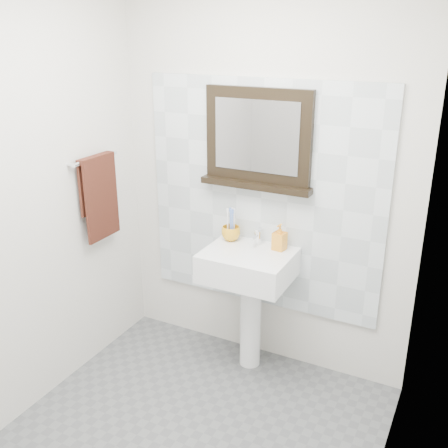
# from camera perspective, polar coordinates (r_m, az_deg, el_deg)

# --- Properties ---
(back_wall) EXTENTS (2.00, 0.01, 2.50)m
(back_wall) POSITION_cam_1_polar(r_m,az_deg,el_deg) (3.36, 4.27, 4.54)
(back_wall) COLOR silver
(back_wall) RESTS_ON ground
(left_wall) EXTENTS (0.01, 2.20, 2.50)m
(left_wall) POSITION_cam_1_polar(r_m,az_deg,el_deg) (3.07, -21.80, 1.51)
(left_wall) COLOR silver
(left_wall) RESTS_ON ground
(right_wall) EXTENTS (0.01, 2.20, 2.50)m
(right_wall) POSITION_cam_1_polar(r_m,az_deg,el_deg) (2.12, 17.75, -6.48)
(right_wall) COLOR silver
(right_wall) RESTS_ON ground
(splashback) EXTENTS (1.60, 0.02, 1.50)m
(splashback) POSITION_cam_1_polar(r_m,az_deg,el_deg) (3.38, 4.14, 2.86)
(splashback) COLOR silver
(splashback) RESTS_ON back_wall
(pedestal_sink) EXTENTS (0.55, 0.44, 0.96)m
(pedestal_sink) POSITION_cam_1_polar(r_m,az_deg,el_deg) (3.37, 2.68, -5.85)
(pedestal_sink) COLOR white
(pedestal_sink) RESTS_ON ground
(toothbrush_cup) EXTENTS (0.13, 0.13, 0.10)m
(toothbrush_cup) POSITION_cam_1_polar(r_m,az_deg,el_deg) (3.44, 0.75, -1.02)
(toothbrush_cup) COLOR gold
(toothbrush_cup) RESTS_ON pedestal_sink
(toothbrushes) EXTENTS (0.05, 0.04, 0.21)m
(toothbrushes) POSITION_cam_1_polar(r_m,az_deg,el_deg) (3.42, 0.80, 0.14)
(toothbrushes) COLOR white
(toothbrushes) RESTS_ON toothbrush_cup
(soap_dispenser) EXTENTS (0.09, 0.09, 0.17)m
(soap_dispenser) POSITION_cam_1_polar(r_m,az_deg,el_deg) (3.30, 6.08, -1.42)
(soap_dispenser) COLOR orange
(soap_dispenser) RESTS_ON pedestal_sink
(framed_mirror) EXTENTS (0.73, 0.11, 0.62)m
(framed_mirror) POSITION_cam_1_polar(r_m,az_deg,el_deg) (3.27, 3.70, 9.00)
(framed_mirror) COLOR black
(framed_mirror) RESTS_ON back_wall
(towel_bar) EXTENTS (0.07, 0.40, 0.03)m
(towel_bar) POSITION_cam_1_polar(r_m,az_deg,el_deg) (3.42, -13.84, 6.92)
(towel_bar) COLOR silver
(towel_bar) RESTS_ON left_wall
(hand_towel) EXTENTS (0.06, 0.30, 0.55)m
(hand_towel) POSITION_cam_1_polar(r_m,az_deg,el_deg) (3.47, -13.46, 3.53)
(hand_towel) COLOR #34160E
(hand_towel) RESTS_ON towel_bar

